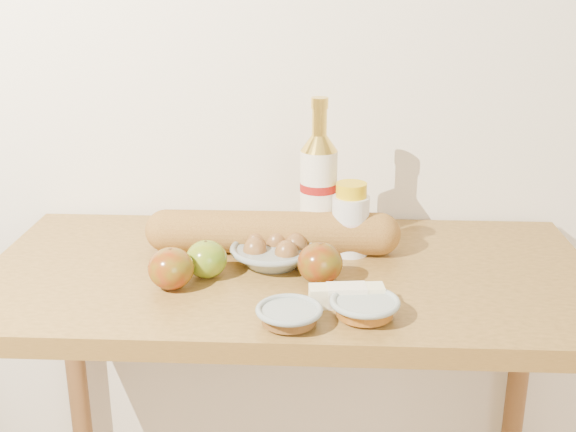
% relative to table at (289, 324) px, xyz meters
% --- Properties ---
extents(back_wall, '(3.50, 0.02, 2.60)m').
position_rel_table_xyz_m(back_wall, '(0.00, 0.33, 0.52)').
color(back_wall, white).
rests_on(back_wall, ground).
extents(table, '(1.20, 0.60, 0.90)m').
position_rel_table_xyz_m(table, '(0.00, 0.00, 0.00)').
color(table, '#A27734').
rests_on(table, ground).
extents(bourbon_bottle, '(0.10, 0.10, 0.32)m').
position_rel_table_xyz_m(bourbon_bottle, '(0.06, 0.13, 0.25)').
color(bourbon_bottle, '#F2E8CD').
rests_on(bourbon_bottle, table).
extents(cream_bottle, '(0.08, 0.08, 0.15)m').
position_rel_table_xyz_m(cream_bottle, '(0.12, 0.09, 0.19)').
color(cream_bottle, white).
rests_on(cream_bottle, table).
extents(egg_bowl, '(0.20, 0.20, 0.06)m').
position_rel_table_xyz_m(egg_bowl, '(-0.03, 0.02, 0.15)').
color(egg_bowl, gray).
rests_on(egg_bowl, table).
extents(baguette, '(0.53, 0.09, 0.09)m').
position_rel_table_xyz_m(baguette, '(-0.04, 0.08, 0.17)').
color(baguette, '#AA7833').
rests_on(baguette, table).
extents(apple_yellowgreen, '(0.09, 0.09, 0.07)m').
position_rel_table_xyz_m(apple_yellowgreen, '(-0.15, -0.05, 0.16)').
color(apple_yellowgreen, olive).
rests_on(apple_yellowgreen, table).
extents(apple_redgreen_front, '(0.09, 0.09, 0.08)m').
position_rel_table_xyz_m(apple_redgreen_front, '(-0.21, -0.10, 0.16)').
color(apple_redgreen_front, '#970809').
rests_on(apple_redgreen_front, table).
extents(apple_redgreen_right, '(0.10, 0.10, 0.08)m').
position_rel_table_xyz_m(apple_redgreen_right, '(0.06, -0.06, 0.16)').
color(apple_redgreen_right, '#8B0708').
rests_on(apple_redgreen_right, table).
extents(sugar_bowl, '(0.15, 0.15, 0.03)m').
position_rel_table_xyz_m(sugar_bowl, '(0.01, -0.23, 0.14)').
color(sugar_bowl, gray).
rests_on(sugar_bowl, table).
extents(syrup_bowl, '(0.15, 0.15, 0.03)m').
position_rel_table_xyz_m(syrup_bowl, '(0.14, -0.20, 0.14)').
color(syrup_bowl, '#96A39D').
rests_on(syrup_bowl, table).
extents(butter_stick, '(0.13, 0.05, 0.04)m').
position_rel_table_xyz_m(butter_stick, '(0.11, -0.16, 0.14)').
color(butter_stick, '#FCF6C3').
rests_on(butter_stick, table).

